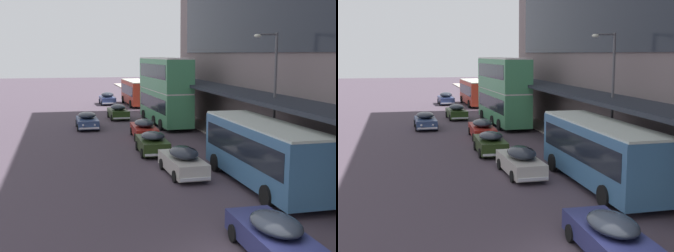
% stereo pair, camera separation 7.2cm
% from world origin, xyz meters
% --- Properties ---
extents(transit_bus_kerbside_front, '(2.98, 10.84, 6.27)m').
position_xyz_m(transit_bus_kerbside_front, '(3.86, 30.02, 3.37)').
color(transit_bus_kerbside_front, '#438F5E').
rests_on(transit_bus_kerbside_front, ground).
extents(transit_bus_kerbside_rear, '(2.83, 9.59, 3.22)m').
position_xyz_m(transit_bus_kerbside_rear, '(3.95, 47.04, 1.85)').
color(transit_bus_kerbside_rear, '#AD3121').
rests_on(transit_bus_kerbside_rear, ground).
extents(transit_bus_kerbside_far, '(2.94, 10.18, 3.27)m').
position_xyz_m(transit_bus_kerbside_far, '(4.08, 8.59, 1.88)').
color(transit_bus_kerbside_far, teal).
rests_on(transit_bus_kerbside_far, ground).
extents(sedan_trailing_mid, '(1.91, 4.88, 1.62)m').
position_xyz_m(sedan_trailing_mid, '(0.73, 11.58, 0.79)').
color(sedan_trailing_mid, beige).
rests_on(sedan_trailing_mid, ground).
extents(sedan_lead_mid, '(1.86, 4.69, 1.47)m').
position_xyz_m(sedan_lead_mid, '(0.91, 0.76, 0.73)').
color(sedan_lead_mid, navy).
rests_on(sedan_lead_mid, ground).
extents(sedan_trailing_near, '(1.99, 4.39, 1.52)m').
position_xyz_m(sedan_trailing_near, '(0.19, 17.42, 0.76)').
color(sedan_trailing_near, '#253715').
rests_on(sedan_trailing_near, ground).
extents(sedan_second_near, '(2.00, 4.47, 1.62)m').
position_xyz_m(sedan_second_near, '(0.41, 48.95, 0.79)').
color(sedan_second_near, navy).
rests_on(sedan_second_near, ground).
extents(sedan_second_mid, '(1.98, 4.34, 1.56)m').
position_xyz_m(sedan_second_mid, '(0.05, 34.64, 0.77)').
color(sedan_second_mid, '#243A16').
rests_on(sedan_second_mid, ground).
extents(sedan_lead_near, '(1.96, 4.48, 1.47)m').
position_xyz_m(sedan_lead_near, '(-3.42, 29.19, 0.73)').
color(sedan_lead_near, navy).
rests_on(sedan_lead_near, ground).
extents(sedan_oncoming_front, '(2.03, 5.03, 1.54)m').
position_xyz_m(sedan_oncoming_front, '(0.70, 23.43, 0.76)').
color(sedan_oncoming_front, '#A32019').
rests_on(sedan_oncoming_front, ground).
extents(pedestrian_at_kerb, '(0.62, 0.33, 1.86)m').
position_xyz_m(pedestrian_at_kerb, '(7.60, 7.83, 1.18)').
color(pedestrian_at_kerb, '#2B2320').
rests_on(pedestrian_at_kerb, sidewalk_kerb).
extents(street_lamp, '(1.50, 0.28, 7.69)m').
position_xyz_m(street_lamp, '(6.47, 12.66, 4.57)').
color(street_lamp, '#4C4C51').
rests_on(street_lamp, sidewalk_kerb).
extents(fire_hydrant, '(0.20, 0.40, 0.70)m').
position_xyz_m(fire_hydrant, '(6.85, 10.15, 0.49)').
color(fire_hydrant, red).
rests_on(fire_hydrant, sidewalk_kerb).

